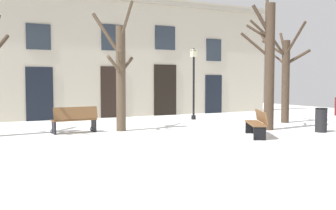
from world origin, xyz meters
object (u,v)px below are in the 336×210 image
at_px(tree_right_of_center, 286,75).
at_px(streetlamp, 194,76).
at_px(bench_back_to_back_right, 257,123).
at_px(tree_near_facade, 269,62).
at_px(tree_left_of_center, 120,72).
at_px(bench_back_to_back_left, 75,120).
at_px(litter_bin, 321,120).

distance_m(tree_right_of_center, streetlamp, 4.25).
height_order(tree_right_of_center, bench_back_to_back_right, tree_right_of_center).
bearing_deg(tree_right_of_center, bench_back_to_back_right, -144.08).
xyz_separation_m(tree_near_facade, tree_right_of_center, (2.43, 1.63, -0.45)).
height_order(tree_left_of_center, bench_back_to_back_right, tree_left_of_center).
bearing_deg(bench_back_to_back_left, litter_bin, 152.36).
relative_size(tree_near_facade, bench_back_to_back_left, 3.35).
distance_m(tree_right_of_center, bench_back_to_back_right, 5.19).
xyz_separation_m(litter_bin, bench_back_to_back_left, (-8.04, 3.77, 0.03)).
xyz_separation_m(streetlamp, bench_back_to_back_left, (-6.30, -2.36, -1.64)).
bearing_deg(tree_left_of_center, bench_back_to_back_left, 174.78).
bearing_deg(tree_near_facade, tree_left_of_center, 156.50).
relative_size(streetlamp, litter_bin, 3.90).
relative_size(tree_near_facade, tree_left_of_center, 1.16).
bearing_deg(tree_left_of_center, bench_back_to_back_right, -44.43).
bearing_deg(tree_near_facade, bench_back_to_back_right, -141.17).
xyz_separation_m(tree_right_of_center, bench_back_to_back_right, (-3.99, -2.89, -1.65)).
relative_size(tree_near_facade, litter_bin, 6.14).
relative_size(tree_left_of_center, bench_back_to_back_left, 2.89).
height_order(tree_near_facade, streetlamp, tree_near_facade).
distance_m(tree_left_of_center, tree_right_of_center, 7.55).
bearing_deg(tree_near_facade, bench_back_to_back_left, 160.70).
xyz_separation_m(tree_right_of_center, streetlamp, (-2.90, 3.10, 0.00)).
distance_m(streetlamp, litter_bin, 6.59).
xyz_separation_m(streetlamp, litter_bin, (1.75, -6.13, -1.67)).
bearing_deg(bench_back_to_back_right, tree_near_facade, 158.21).
distance_m(litter_bin, bench_back_to_back_left, 8.88).
bearing_deg(streetlamp, tree_left_of_center, -151.50).
distance_m(tree_near_facade, bench_back_to_back_right, 2.90).
relative_size(streetlamp, bench_back_to_back_left, 2.13).
relative_size(bench_back_to_back_right, bench_back_to_back_left, 1.09).
relative_size(tree_near_facade, bench_back_to_back_right, 3.06).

